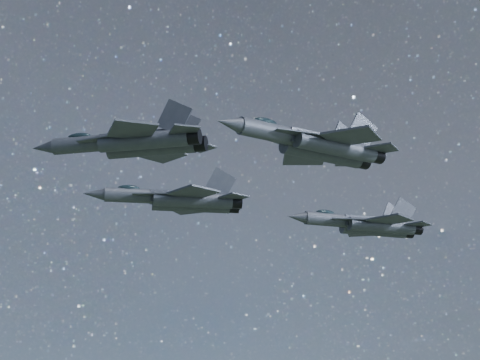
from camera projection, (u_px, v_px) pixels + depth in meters
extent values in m
cylinder|color=#343842|center=(91.00, 144.00, 77.40)|extent=(7.69, 4.64, 1.62)
cone|color=#343842|center=(44.00, 148.00, 78.53)|extent=(2.87, 2.35, 1.46)
ellipsoid|color=black|center=(80.00, 137.00, 77.90)|extent=(2.71, 2.01, 0.80)
cube|color=#343842|center=(144.00, 140.00, 76.17)|extent=(8.42, 4.92, 1.35)
cylinder|color=#343842|center=(144.00, 141.00, 74.97)|extent=(8.64, 5.07, 1.62)
cylinder|color=#343842|center=(152.00, 148.00, 76.91)|extent=(8.64, 5.07, 1.62)
cylinder|color=black|center=(193.00, 137.00, 73.89)|extent=(1.85, 1.92, 1.50)
cylinder|color=black|center=(199.00, 144.00, 75.83)|extent=(1.85, 1.92, 1.50)
cube|color=#343842|center=(103.00, 139.00, 75.64)|extent=(5.08, 4.06, 0.12)
cube|color=#343842|center=(115.00, 148.00, 78.26)|extent=(5.53, 2.35, 0.12)
cube|color=#343842|center=(132.00, 130.00, 72.75)|extent=(4.52, 4.97, 0.21)
cube|color=#343842|center=(158.00, 154.00, 79.35)|extent=(5.92, 5.77, 0.21)
cube|color=#343842|center=(184.00, 130.00, 72.78)|extent=(2.64, 2.83, 0.16)
cube|color=#343842|center=(199.00, 147.00, 77.25)|extent=(3.51, 3.46, 0.16)
cube|color=#343842|center=(174.00, 117.00, 74.60)|extent=(3.25, 1.90, 3.70)
cube|color=#343842|center=(183.00, 127.00, 77.03)|extent=(3.47, 1.37, 3.70)
cylinder|color=#343842|center=(140.00, 196.00, 95.75)|extent=(8.33, 1.93, 1.75)
cone|color=#343842|center=(94.00, 194.00, 94.91)|extent=(2.72, 1.63, 1.57)
ellipsoid|color=black|center=(129.00, 189.00, 95.77)|extent=(2.69, 1.24, 0.86)
cube|color=#343842|center=(188.00, 198.00, 96.64)|extent=(9.22, 1.88, 1.46)
cylinder|color=#343842|center=(193.00, 200.00, 95.51)|extent=(9.45, 1.96, 1.75)
cylinder|color=#343842|center=(191.00, 205.00, 97.63)|extent=(9.45, 1.96, 1.75)
cylinder|color=black|center=(236.00, 202.00, 96.32)|extent=(1.49, 1.65, 1.61)
cylinder|color=black|center=(233.00, 207.00, 98.44)|extent=(1.49, 1.65, 1.61)
cube|color=#343842|center=(157.00, 194.00, 94.59)|extent=(5.96, 2.44, 0.13)
cube|color=#343842|center=(156.00, 201.00, 97.46)|extent=(5.95, 2.20, 0.13)
cube|color=#343842|center=(193.00, 192.00, 92.99)|extent=(6.12, 6.32, 0.22)
cube|color=#343842|center=(187.00, 208.00, 100.21)|extent=(6.20, 6.36, 0.22)
cube|color=#343842|center=(234.00, 197.00, 94.93)|extent=(3.61, 3.70, 0.17)
cube|color=#343842|center=(227.00, 208.00, 99.81)|extent=(3.66, 3.73, 0.17)
cube|color=#343842|center=(220.00, 184.00, 96.35)|extent=(3.89, 0.58, 3.99)
cube|color=#343842|center=(217.00, 190.00, 99.00)|extent=(3.90, 0.52, 3.99)
cylinder|color=#343842|center=(277.00, 133.00, 70.48)|extent=(7.65, 4.24, 1.60)
cone|color=#343842|center=(229.00, 123.00, 67.99)|extent=(2.81, 2.23, 1.44)
ellipsoid|color=black|center=(265.00, 123.00, 70.08)|extent=(2.66, 1.89, 0.79)
cube|color=#343842|center=(325.00, 144.00, 73.17)|extent=(8.39, 4.48, 1.33)
cylinder|color=#343842|center=(336.00, 147.00, 72.41)|extent=(8.61, 4.61, 1.60)
cylinder|color=#343842|center=(322.00, 153.00, 74.09)|extent=(8.61, 4.61, 1.60)
cylinder|color=black|center=(375.00, 155.00, 74.80)|extent=(1.78, 1.86, 1.48)
cylinder|color=black|center=(361.00, 161.00, 76.48)|extent=(1.78, 1.86, 1.48)
cube|color=#343842|center=(303.00, 134.00, 70.26)|extent=(5.45, 2.06, 0.12)
cube|color=#343842|center=(285.00, 143.00, 72.51)|extent=(5.11, 3.80, 0.12)
cube|color=#343842|center=(351.00, 137.00, 70.36)|extent=(5.86, 5.76, 0.21)
cube|color=#343842|center=(304.00, 157.00, 76.05)|extent=(4.65, 5.06, 0.21)
cube|color=#343842|center=(382.00, 149.00, 73.57)|extent=(3.48, 3.44, 0.15)
cube|color=#343842|center=(349.00, 162.00, 77.41)|extent=(2.72, 2.89, 0.15)
cube|color=#343842|center=(362.00, 132.00, 74.26)|extent=(3.47, 1.17, 3.65)
cube|color=#343842|center=(344.00, 139.00, 76.35)|extent=(3.28, 1.71, 3.65)
cylinder|color=#343842|center=(335.00, 220.00, 90.38)|extent=(7.27, 2.50, 1.50)
cone|color=#343842|center=(297.00, 217.00, 88.95)|extent=(2.48, 1.66, 1.35)
ellipsoid|color=black|center=(325.00, 213.00, 90.22)|extent=(2.41, 1.33, 0.74)
cube|color=#343842|center=(374.00, 224.00, 91.92)|extent=(8.02, 2.56, 1.25)
cylinder|color=#343842|center=(382.00, 226.00, 91.04)|extent=(8.22, 2.64, 1.50)
cylinder|color=#343842|center=(373.00, 229.00, 92.79)|extent=(8.22, 2.64, 1.50)
cylinder|color=black|center=(416.00, 229.00, 92.42)|extent=(1.44, 1.55, 1.39)
cylinder|color=black|center=(407.00, 232.00, 94.17)|extent=(1.44, 1.55, 1.39)
cube|color=#343842|center=(354.00, 220.00, 89.70)|extent=(5.06, 1.30, 0.12)
cube|color=#343842|center=(343.00, 225.00, 92.07)|extent=(5.08, 2.65, 0.12)
cube|color=#343842|center=(390.00, 220.00, 88.94)|extent=(5.47, 5.53, 0.19)
cube|color=#343842|center=(363.00, 232.00, 94.89)|extent=(5.02, 5.27, 0.19)
cube|color=#343842|center=(418.00, 225.00, 91.21)|extent=(3.23, 3.26, 0.14)
cube|color=#343842|center=(399.00, 233.00, 95.24)|extent=(2.95, 3.06, 0.14)
cube|color=#343842|center=(403.00, 212.00, 92.20)|extent=(3.36, 0.55, 3.43)
cube|color=#343842|center=(393.00, 216.00, 94.39)|extent=(3.30, 0.90, 3.43)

